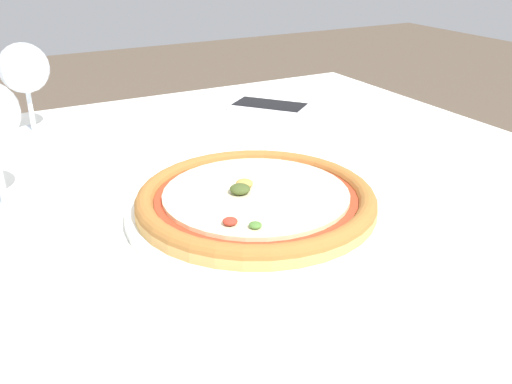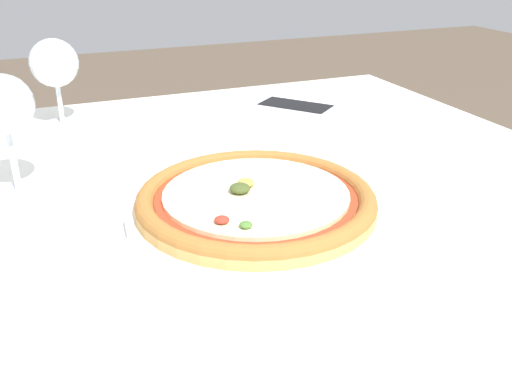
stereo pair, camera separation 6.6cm
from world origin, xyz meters
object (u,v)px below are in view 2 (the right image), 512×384
wine_glass_far_left (4,110)px  cell_phone (295,108)px  pizza_plate (256,202)px  wine_glass_far_right (54,65)px  dining_table (181,280)px

wine_glass_far_left → cell_phone: 0.54m
pizza_plate → wine_glass_far_right: 0.49m
dining_table → wine_glass_far_right: wine_glass_far_right is taller
cell_phone → pizza_plate: bearing=-121.9°
dining_table → pizza_plate: (0.09, -0.03, 0.10)m
pizza_plate → wine_glass_far_right: size_ratio=2.06×
pizza_plate → wine_glass_far_left: (-0.26, 0.17, 0.09)m
wine_glass_far_right → dining_table: bearing=-77.8°
wine_glass_far_left → dining_table: bearing=-39.7°
dining_table → wine_glass_far_right: (-0.09, 0.42, 0.19)m
dining_table → cell_phone: 0.48m
wine_glass_far_right → cell_phone: bearing=-10.0°
dining_table → wine_glass_far_left: bearing=140.3°
wine_glass_far_left → cell_phone: bearing=22.9°
wine_glass_far_left → wine_glass_far_right: bearing=74.4°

